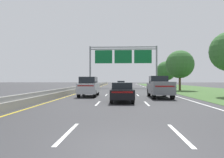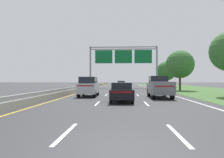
# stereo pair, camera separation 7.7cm
# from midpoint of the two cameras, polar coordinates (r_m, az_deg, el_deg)

# --- Properties ---
(ground_plane) EXTENTS (220.00, 220.00, 0.00)m
(ground_plane) POSITION_cam_midpoint_polar(r_m,az_deg,el_deg) (40.60, 2.76, -2.76)
(ground_plane) COLOR #333335
(lane_striping) EXTENTS (11.96, 106.00, 0.01)m
(lane_striping) POSITION_cam_midpoint_polar(r_m,az_deg,el_deg) (40.15, 2.76, -2.78)
(lane_striping) COLOR white
(lane_striping) RESTS_ON ground
(grass_verge_right) EXTENTS (14.00, 110.00, 0.02)m
(grass_verge_right) POSITION_cam_midpoint_polar(r_m,az_deg,el_deg) (42.93, 21.74, -2.59)
(grass_verge_right) COLOR #3D602D
(grass_verge_right) RESTS_ON ground
(median_barrier_concrete) EXTENTS (0.60, 110.00, 0.85)m
(median_barrier_concrete) POSITION_cam_midpoint_polar(r_m,az_deg,el_deg) (41.12, -6.49, -2.23)
(median_barrier_concrete) COLOR gray
(median_barrier_concrete) RESTS_ON ground
(overhead_sign_gantry) EXTENTS (15.06, 0.42, 9.28)m
(overhead_sign_gantry) POSITION_cam_midpoint_polar(r_m,az_deg,el_deg) (47.08, 3.12, 5.58)
(overhead_sign_gantry) COLOR gray
(overhead_sign_gantry) RESTS_ON ground
(pickup_truck_grey) EXTENTS (2.04, 5.42, 2.20)m
(pickup_truck_grey) POSITION_cam_midpoint_polar(r_m,az_deg,el_deg) (21.92, 12.72, -2.10)
(pickup_truck_grey) COLOR slate
(pickup_truck_grey) RESTS_ON ground
(car_silver_left_lane_suv) EXTENTS (1.98, 4.73, 2.11)m
(car_silver_left_lane_suv) POSITION_cam_midpoint_polar(r_m,az_deg,el_deg) (23.08, -6.19, -1.95)
(car_silver_left_lane_suv) COLOR #B2B5BA
(car_silver_left_lane_suv) RESTS_ON ground
(car_white_centre_lane_sedan) EXTENTS (1.84, 4.41, 1.57)m
(car_white_centre_lane_sedan) POSITION_cam_midpoint_polar(r_m,az_deg,el_deg) (47.33, 2.54, -1.41)
(car_white_centre_lane_sedan) COLOR silver
(car_white_centre_lane_sedan) RESTS_ON ground
(car_black_centre_lane_sedan) EXTENTS (1.89, 4.43, 1.57)m
(car_black_centre_lane_sedan) POSITION_cam_midpoint_polar(r_m,az_deg,el_deg) (17.36, 2.68, -3.45)
(car_black_centre_lane_sedan) COLOR black
(car_black_centre_lane_sedan) RESTS_ON ground
(roadside_tree_mid) EXTENTS (4.68, 4.68, 6.74)m
(roadside_tree_mid) POSITION_cam_midpoint_polar(r_m,az_deg,el_deg) (37.32, 17.85, 3.78)
(roadside_tree_mid) COLOR #4C3823
(roadside_tree_mid) RESTS_ON ground
(roadside_tree_far) EXTENTS (4.71, 4.71, 6.35)m
(roadside_tree_far) POSITION_cam_midpoint_polar(r_m,az_deg,el_deg) (53.56, 14.47, 2.13)
(roadside_tree_far) COLOR #4C3823
(roadside_tree_far) RESTS_ON ground
(roadside_tree_distant) EXTENTS (4.23, 4.23, 6.41)m
(roadside_tree_distant) POSITION_cam_midpoint_polar(r_m,az_deg,el_deg) (68.52, 14.47, 1.86)
(roadside_tree_distant) COLOR #4C3823
(roadside_tree_distant) RESTS_ON ground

